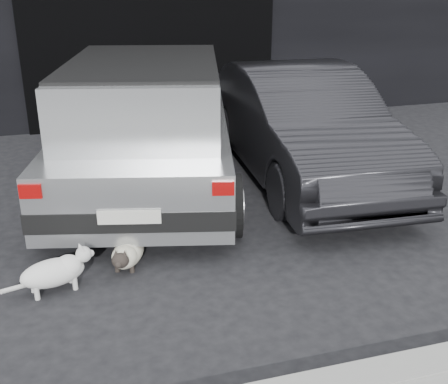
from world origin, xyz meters
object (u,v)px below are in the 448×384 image
object	(u,v)px
silver_hatchback	(147,119)
cat_siamese	(127,254)
second_car	(302,124)
cat_white	(57,271)

from	to	relation	value
silver_hatchback	cat_siamese	size ratio (longest dim) A/B	5.97
cat_siamese	second_car	bearing A→B (deg)	-123.43
second_car	cat_white	xyz separation A→B (m)	(-2.97, -1.91, -0.50)
second_car	cat_white	size ratio (longest dim) A/B	5.45
cat_white	silver_hatchback	bearing A→B (deg)	138.92
silver_hatchback	cat_siamese	xyz separation A→B (m)	(-0.51, -1.86, -0.70)
silver_hatchback	second_car	xyz separation A→B (m)	(1.87, -0.19, -0.15)
cat_white	second_car	bearing A→B (deg)	109.37
second_car	cat_white	world-z (taller)	second_car
second_car	cat_white	distance (m)	3.56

